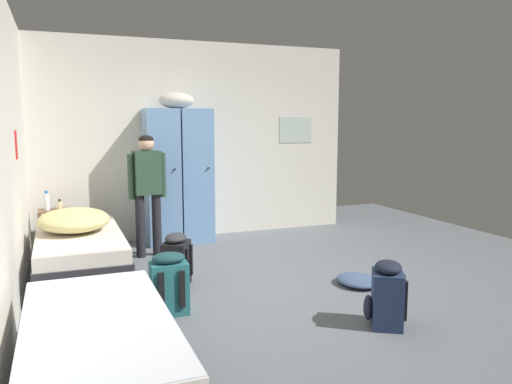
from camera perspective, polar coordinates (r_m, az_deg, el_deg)
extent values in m
plane|color=slate|center=(5.22, 1.05, -10.75)|extent=(8.25, 8.25, 0.00)
cube|color=silver|center=(7.43, -6.69, 5.80)|extent=(4.67, 0.06, 2.81)
cube|color=silver|center=(4.60, -26.56, 3.76)|extent=(0.06, 5.16, 2.81)
cube|color=#B7CCBC|center=(7.95, 4.49, 7.01)|extent=(0.55, 0.01, 0.40)
cube|color=red|center=(5.49, -25.44, 4.84)|extent=(0.01, 0.20, 0.28)
cube|color=#6B93C6|center=(7.03, -10.59, 1.69)|extent=(0.44, 0.52, 1.85)
cylinder|color=black|center=(6.78, -9.17, 2.55)|extent=(0.02, 0.03, 0.02)
cube|color=#6B93C6|center=(7.13, -6.96, 1.85)|extent=(0.44, 0.52, 1.85)
cylinder|color=black|center=(6.89, -5.43, 2.70)|extent=(0.02, 0.03, 0.02)
ellipsoid|color=beige|center=(7.05, -8.94, 10.16)|extent=(0.48, 0.36, 0.22)
cylinder|color=brown|center=(6.82, -23.18, -4.56)|extent=(0.03, 0.03, 0.55)
cylinder|color=brown|center=(6.81, -20.23, -4.41)|extent=(0.03, 0.03, 0.55)
cylinder|color=brown|center=(7.08, -23.12, -4.11)|extent=(0.03, 0.03, 0.55)
cylinder|color=brown|center=(7.08, -20.29, -3.96)|extent=(0.03, 0.03, 0.55)
cube|color=brown|center=(6.96, -21.67, -4.92)|extent=(0.38, 0.30, 0.02)
cube|color=brown|center=(6.89, -21.83, -1.94)|extent=(0.38, 0.30, 0.02)
cylinder|color=#28282D|center=(4.28, -23.97, -13.73)|extent=(0.06, 0.06, 0.28)
cylinder|color=#28282D|center=(4.32, -12.48, -13.04)|extent=(0.06, 0.06, 0.28)
cube|color=#28282D|center=(3.37, -17.35, -16.30)|extent=(0.90, 1.90, 0.06)
cube|color=silver|center=(3.33, -17.42, -14.73)|extent=(0.87, 1.84, 0.14)
cube|color=silver|center=(3.30, -17.47, -13.53)|extent=(0.86, 1.82, 0.01)
cylinder|color=#28282D|center=(4.98, -23.63, -10.67)|extent=(0.06, 0.06, 0.28)
cylinder|color=#28282D|center=(5.01, -13.84, -10.12)|extent=(0.06, 0.06, 0.28)
cylinder|color=#28282D|center=(6.75, -23.10, -5.84)|extent=(0.06, 0.06, 0.28)
cylinder|color=#28282D|center=(6.78, -15.96, -5.46)|extent=(0.06, 0.06, 0.28)
cube|color=#28282D|center=(5.82, -19.26, -6.07)|extent=(0.90, 1.90, 0.06)
cube|color=silver|center=(5.80, -19.30, -5.11)|extent=(0.87, 1.84, 0.14)
cube|color=silver|center=(5.78, -19.34, -4.39)|extent=(0.86, 1.82, 0.01)
ellipsoid|color=#D1C67F|center=(5.85, -19.85, -2.99)|extent=(0.76, 0.88, 0.25)
cylinder|color=black|center=(6.48, -11.13, -3.62)|extent=(0.11, 0.11, 0.78)
cylinder|color=black|center=(6.42, -12.92, -3.78)|extent=(0.11, 0.11, 0.78)
cube|color=#284233|center=(6.36, -12.19, 2.15)|extent=(0.35, 0.23, 0.54)
cylinder|color=#284233|center=(6.42, -10.47, 1.91)|extent=(0.08, 0.08, 0.55)
cylinder|color=#284233|center=(6.30, -13.93, 1.70)|extent=(0.08, 0.08, 0.55)
sphere|color=#DBAD89|center=(6.33, -12.29, 5.38)|extent=(0.19, 0.19, 0.19)
ellipsoid|color=black|center=(6.33, -12.30, 5.81)|extent=(0.18, 0.18, 0.11)
cylinder|color=white|center=(6.90, -22.54, -1.01)|extent=(0.07, 0.07, 0.21)
cylinder|color=#2666B2|center=(6.88, -22.59, -0.02)|extent=(0.04, 0.04, 0.03)
cylinder|color=beige|center=(6.84, -21.27, -1.44)|extent=(0.06, 0.06, 0.11)
cylinder|color=black|center=(6.83, -21.30, -0.88)|extent=(0.03, 0.03, 0.03)
cube|color=black|center=(5.29, -8.97, -8.01)|extent=(0.36, 0.39, 0.46)
ellipsoid|color=#2D2D33|center=(5.35, -10.52, -8.78)|extent=(0.18, 0.25, 0.20)
ellipsoid|color=#2D2D33|center=(5.22, -9.04, -5.16)|extent=(0.33, 0.36, 0.10)
cube|color=black|center=(5.33, -7.31, -7.59)|extent=(0.04, 0.06, 0.32)
cube|color=black|center=(5.16, -7.77, -8.10)|extent=(0.04, 0.06, 0.32)
cube|color=#23666B|center=(4.56, -9.77, -10.62)|extent=(0.33, 0.25, 0.46)
ellipsoid|color=#193D42|center=(4.73, -10.05, -11.02)|extent=(0.24, 0.09, 0.20)
ellipsoid|color=#193D42|center=(4.48, -9.85, -7.35)|extent=(0.30, 0.23, 0.10)
cube|color=black|center=(4.44, -8.34, -10.79)|extent=(0.05, 0.03, 0.32)
cube|color=black|center=(4.41, -10.63, -10.96)|extent=(0.05, 0.03, 0.32)
cube|color=navy|center=(4.37, 14.58, -11.60)|extent=(0.37, 0.40, 0.46)
ellipsoid|color=black|center=(4.39, 12.55, -12.60)|extent=(0.19, 0.25, 0.20)
ellipsoid|color=black|center=(4.29, 14.71, -8.19)|extent=(0.33, 0.36, 0.10)
cube|color=black|center=(4.46, 16.25, -10.95)|extent=(0.05, 0.06, 0.32)
cube|color=black|center=(4.30, 16.53, -11.70)|extent=(0.05, 0.06, 0.32)
ellipsoid|color=#42567A|center=(5.40, 11.44, -9.72)|extent=(0.42, 0.51, 0.10)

